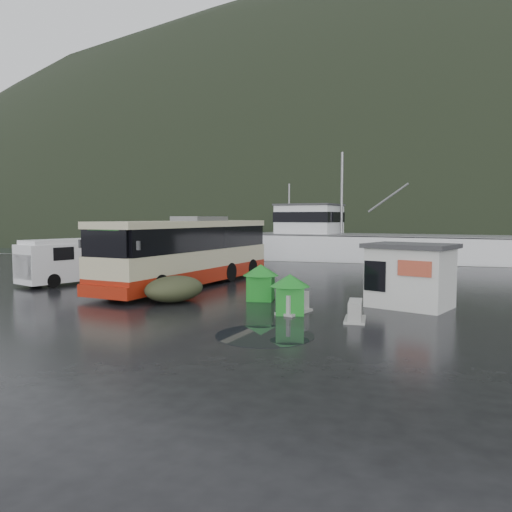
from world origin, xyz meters
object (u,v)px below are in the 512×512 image
(coach_bus, at_px, (190,285))
(waste_bin_left, at_px, (261,300))
(jersey_barrier_a, at_px, (355,321))
(fishing_trawler, at_px, (375,257))
(white_van, at_px, (74,283))
(ticket_kiosk, at_px, (409,307))
(dome_tent, at_px, (174,302))
(jersey_barrier_b, at_px, (294,313))
(waste_bin_right, at_px, (290,314))

(coach_bus, height_order, waste_bin_left, coach_bus)
(jersey_barrier_a, distance_m, fishing_trawler, 29.84)
(white_van, height_order, ticket_kiosk, ticket_kiosk)
(dome_tent, bearing_deg, ticket_kiosk, 9.83)
(ticket_kiosk, bearing_deg, jersey_barrier_b, -126.81)
(jersey_barrier_a, height_order, jersey_barrier_b, jersey_barrier_b)
(waste_bin_right, distance_m, jersey_barrier_b, 0.22)
(coach_bus, distance_m, fishing_trawler, 24.32)
(white_van, relative_size, ticket_kiosk, 1.79)
(white_van, height_order, jersey_barrier_b, white_van)
(waste_bin_left, bearing_deg, jersey_barrier_b, -49.64)
(waste_bin_left, relative_size, ticket_kiosk, 0.48)
(jersey_barrier_a, bearing_deg, white_van, 160.85)
(coach_bus, distance_m, waste_bin_left, 6.38)
(waste_bin_right, bearing_deg, fishing_trawler, 87.93)
(waste_bin_left, distance_m, waste_bin_right, 3.35)
(fishing_trawler, bearing_deg, ticket_kiosk, -72.54)
(white_van, xyz_separation_m, ticket_kiosk, (18.23, -2.23, 0.00))
(ticket_kiosk, height_order, jersey_barrier_a, ticket_kiosk)
(ticket_kiosk, xyz_separation_m, fishing_trawler, (-3.34, 26.33, 0.00))
(waste_bin_right, xyz_separation_m, jersey_barrier_a, (2.56, -0.59, 0.00))
(ticket_kiosk, bearing_deg, dome_tent, -149.21)
(waste_bin_left, distance_m, jersey_barrier_a, 5.61)
(white_van, xyz_separation_m, waste_bin_right, (13.83, -5.11, 0.00))
(waste_bin_right, bearing_deg, jersey_barrier_b, 55.79)
(coach_bus, xyz_separation_m, white_van, (-6.61, -1.24, 0.00))
(waste_bin_right, bearing_deg, dome_tent, 168.15)
(dome_tent, height_order, jersey_barrier_b, dome_tent)
(waste_bin_right, bearing_deg, jersey_barrier_a, -12.94)
(white_van, distance_m, jersey_barrier_b, 14.80)
(waste_bin_left, height_order, dome_tent, waste_bin_left)
(waste_bin_left, relative_size, jersey_barrier_a, 1.11)
(white_van, height_order, waste_bin_right, white_van)
(fishing_trawler, bearing_deg, coach_bus, -99.67)
(jersey_barrier_b, bearing_deg, ticket_kiosk, 32.23)
(waste_bin_right, bearing_deg, waste_bin_left, 126.67)
(coach_bus, bearing_deg, fishing_trawler, 78.66)
(waste_bin_left, distance_m, fishing_trawler, 26.70)
(waste_bin_right, height_order, ticket_kiosk, ticket_kiosk)
(white_van, relative_size, waste_bin_right, 3.92)
(dome_tent, bearing_deg, coach_bus, 108.10)
(waste_bin_left, height_order, jersey_barrier_b, waste_bin_left)
(dome_tent, height_order, ticket_kiosk, ticket_kiosk)
(coach_bus, relative_size, fishing_trawler, 0.47)
(waste_bin_left, xyz_separation_m, fishing_trawler, (3.05, 26.53, 0.00))
(coach_bus, xyz_separation_m, ticket_kiosk, (11.62, -3.46, 0.00))
(coach_bus, xyz_separation_m, fishing_trawler, (8.27, 22.87, 0.00))
(dome_tent, distance_m, ticket_kiosk, 10.07)
(dome_tent, xyz_separation_m, jersey_barrier_a, (8.08, -1.75, 0.00))
(dome_tent, height_order, fishing_trawler, fishing_trawler)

